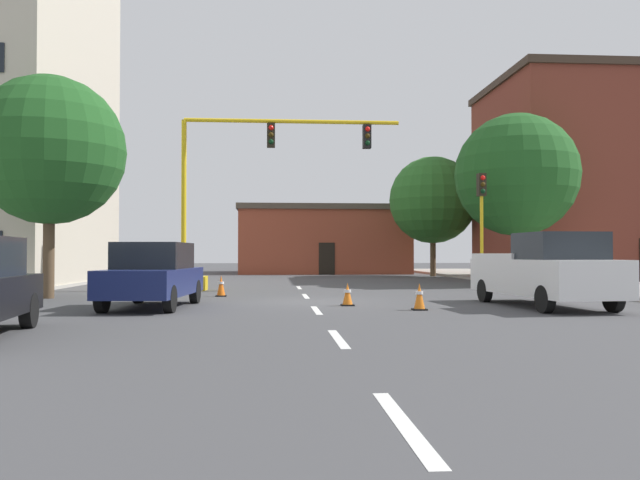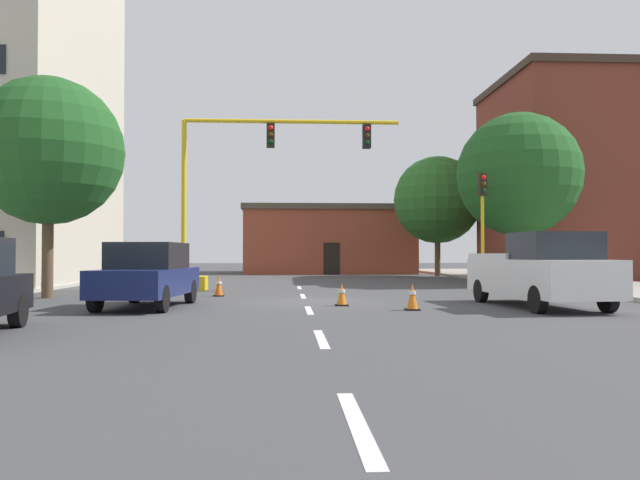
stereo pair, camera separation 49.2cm
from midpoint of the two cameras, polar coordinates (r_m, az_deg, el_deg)
ground_plane at (r=19.52m, az=-0.58°, el=-5.45°), size 160.00×160.00×0.00m
sidewalk_right at (r=30.69m, az=23.38°, el=-3.67°), size 6.00×56.00×0.14m
lane_stripe_seg_0 at (r=5.70m, az=5.90°, el=-15.81°), size 0.16×2.40×0.01m
lane_stripe_seg_1 at (r=11.08m, az=1.39°, el=-8.67°), size 0.16×2.40×0.01m
lane_stripe_seg_2 at (r=16.53m, az=-0.12°, el=-6.20°), size 0.16×2.40×0.01m
lane_stripe_seg_3 at (r=22.01m, az=-0.87°, el=-4.96°), size 0.16×2.40×0.01m
lane_stripe_seg_4 at (r=27.50m, az=-1.32°, el=-4.21°), size 0.16×2.40×0.01m
building_brick_center at (r=49.30m, az=0.90°, el=-0.02°), size 12.43×10.00×4.92m
building_row_right at (r=40.09m, az=24.21°, el=4.86°), size 12.32×9.73×11.20m
traffic_signal_gantry at (r=26.01m, az=-8.69°, el=0.63°), size 9.50×1.20×6.83m
traffic_light_pole_right at (r=27.86m, az=14.60°, el=3.12°), size 0.32×0.47×4.80m
tree_right_far at (r=41.99m, az=10.62°, el=3.49°), size 5.55×5.55×7.65m
tree_left_near at (r=23.04m, az=-22.21°, el=7.23°), size 4.83×4.83×7.22m
tree_right_mid at (r=31.43m, az=17.53°, el=5.51°), size 5.68×5.68×7.94m
pickup_truck_white at (r=18.51m, az=19.45°, el=-2.59°), size 2.39×5.53×1.99m
sedan_navy_mid_left at (r=17.96m, az=-14.18°, el=-2.94°), size 2.21×4.63×1.74m
traffic_cone_roadside_a at (r=16.73m, az=8.96°, el=-4.97°), size 0.36×0.36×0.69m
traffic_cone_roadside_b at (r=22.16m, az=-8.27°, el=-4.02°), size 0.36×0.36×0.72m
traffic_cone_roadside_c at (r=17.97m, az=2.71°, el=-4.82°), size 0.36×0.36×0.63m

